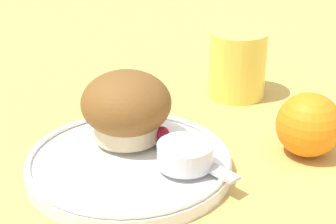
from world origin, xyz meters
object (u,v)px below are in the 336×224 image
object	(u,v)px
muffin	(126,107)
butter_knife	(170,146)
juice_glass	(238,64)
orange_fruit	(309,125)

from	to	relation	value
muffin	butter_knife	bearing A→B (deg)	29.14
muffin	butter_knife	xyz separation A→B (m)	(0.05, 0.03, -0.03)
butter_knife	muffin	bearing A→B (deg)	-159.85
muffin	butter_knife	size ratio (longest dim) A/B	0.53
juice_glass	orange_fruit	bearing A→B (deg)	-13.68
butter_knife	juice_glass	world-z (taller)	juice_glass
butter_knife	orange_fruit	distance (m)	0.16
muffin	butter_knife	distance (m)	0.06
butter_knife	orange_fruit	world-z (taller)	orange_fruit
orange_fruit	juice_glass	bearing A→B (deg)	166.32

